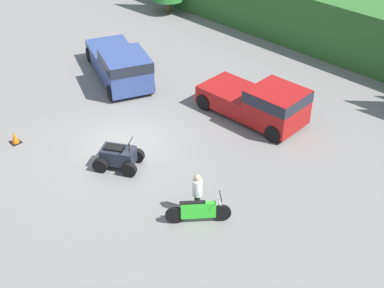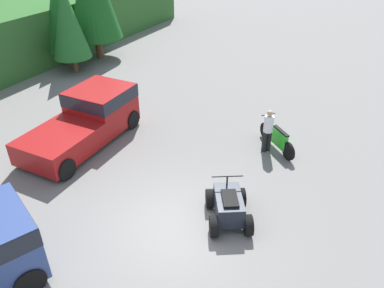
{
  "view_description": "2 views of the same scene",
  "coord_description": "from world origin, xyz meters",
  "views": [
    {
      "loc": [
        15.33,
        -11.33,
        12.91
      ],
      "look_at": [
        2.95,
        1.08,
        0.95
      ],
      "focal_mm": 50.0,
      "sensor_mm": 36.0,
      "label": 1
    },
    {
      "loc": [
        -6.83,
        -4.15,
        7.84
      ],
      "look_at": [
        2.95,
        1.08,
        0.95
      ],
      "focal_mm": 35.0,
      "sensor_mm": 36.0,
      "label": 2
    }
  ],
  "objects": [
    {
      "name": "tree_mid_right",
      "position": [
        8.87,
        12.87,
        2.74
      ],
      "size": [
        2.05,
        2.05,
        4.67
      ],
      "color": "brown",
      "rests_on": "ground_plane"
    },
    {
      "name": "ground_plane",
      "position": [
        0.0,
        0.0,
        0.0
      ],
      "size": [
        80.0,
        80.0,
        0.0
      ],
      "primitive_type": "plane",
      "color": "slate"
    },
    {
      "name": "rider_person",
      "position": [
        5.22,
        -0.93,
        0.94
      ],
      "size": [
        0.5,
        0.5,
        1.72
      ],
      "rotation": [
        0.0,
        0.0,
        0.91
      ],
      "color": "black",
      "rests_on": "ground_plane"
    },
    {
      "name": "pickup_truck_red",
      "position": [
        2.8,
        5.63,
        0.97
      ],
      "size": [
        5.09,
        2.39,
        1.85
      ],
      "rotation": [
        0.0,
        0.0,
        0.03
      ],
      "color": "maroon",
      "rests_on": "ground_plane"
    },
    {
      "name": "quad_atv",
      "position": [
        1.04,
        -1.16,
        0.48
      ],
      "size": [
        2.17,
        1.97,
        1.24
      ],
      "rotation": [
        0.0,
        0.0,
        0.55
      ],
      "color": "black",
      "rests_on": "ground_plane"
    },
    {
      "name": "dirt_bike",
      "position": [
        5.56,
        -1.23,
        0.47
      ],
      "size": [
        1.59,
        1.82,
        1.13
      ],
      "rotation": [
        0.0,
        0.0,
        0.86
      ],
      "color": "black",
      "rests_on": "ground_plane"
    },
    {
      "name": "tree_mid_left",
      "position": [
        8.15,
        11.45,
        2.83
      ],
      "size": [
        2.12,
        2.12,
        4.82
      ],
      "color": "brown",
      "rests_on": "ground_plane"
    }
  ]
}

